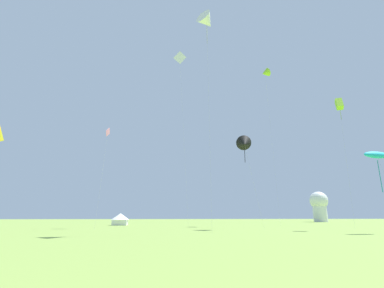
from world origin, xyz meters
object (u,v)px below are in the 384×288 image
kite_lime_box (339,104)px  kite_pink_diamond (108,134)px  festival_tent_right (120,219)px  kite_black_delta (244,144)px  kite_cyan_parafoil (376,155)px  kite_white_delta (207,21)px  kite_white_diamond (180,59)px  kite_lime_delta (265,73)px  observatory_dome (319,205)px

kite_lime_box → kite_pink_diamond: 41.25m
kite_pink_diamond → festival_tent_right: kite_pink_diamond is taller
kite_black_delta → kite_cyan_parafoil: kite_black_delta is taller
kite_pink_diamond → kite_white_delta: (16.15, -13.43, 14.60)m
kite_white_diamond → kite_pink_diamond: bearing=-152.4°
kite_cyan_parafoil → kite_lime_delta: bearing=95.1°
kite_white_diamond → kite_black_delta: (10.45, -11.74, -22.65)m
kite_lime_delta → kite_black_delta: size_ratio=2.49×
kite_lime_box → kite_black_delta: size_ratio=1.41×
kite_lime_delta → kite_lime_box: size_ratio=1.76×
festival_tent_right → observatory_dome: 73.62m
kite_lime_delta → observatory_dome: size_ratio=3.61×
observatory_dome → kite_cyan_parafoil: bearing=-114.1°
kite_black_delta → kite_lime_box: bearing=-8.7°
festival_tent_right → kite_cyan_parafoil: bearing=-42.6°
kite_white_diamond → kite_lime_box: kite_white_diamond is taller
kite_white_delta → kite_cyan_parafoil: 30.59m
kite_black_delta → kite_cyan_parafoil: 18.86m
kite_white_diamond → observatory_dome: kite_white_diamond is taller
kite_black_delta → kite_pink_diamond: size_ratio=0.89×
kite_lime_delta → festival_tent_right: kite_lime_delta is taller
kite_lime_delta → kite_black_delta: bearing=-124.0°
festival_tent_right → observatory_dome: bearing=24.7°
kite_cyan_parafoil → festival_tent_right: (-37.54, 34.54, -8.40)m
kite_lime_box → festival_tent_right: bearing=147.1°
kite_lime_delta → observatory_dome: 57.67m
observatory_dome → kite_pink_diamond: bearing=-144.0°
kite_lime_box → kite_white_delta: size_ratio=0.68×
kite_lime_box → kite_white_delta: bearing=-165.8°
kite_white_diamond → kite_pink_diamond: kite_white_diamond is taller
observatory_dome → kite_white_diamond: bearing=-142.1°
kite_lime_delta → kite_lime_box: bearing=-76.7°
kite_white_diamond → festival_tent_right: bearing=138.1°
kite_white_diamond → festival_tent_right: 39.08m
kite_lime_box → kite_cyan_parafoil: size_ratio=2.08×
kite_cyan_parafoil → kite_white_diamond: bearing=137.0°
kite_white_diamond → kite_white_delta: (2.83, -20.39, -5.75)m
kite_lime_delta → kite_black_delta: (-11.83, -17.54, -23.59)m
kite_black_delta → kite_cyan_parafoil: (14.42, -11.43, -4.13)m
kite_lime_delta → kite_lime_box: (4.74, -20.07, -16.69)m
kite_lime_box → kite_white_delta: 26.87m
kite_lime_box → kite_black_delta: 18.13m
kite_black_delta → kite_cyan_parafoil: bearing=-38.4°
kite_white_delta → kite_cyan_parafoil: (22.04, -2.79, -21.03)m
kite_black_delta → kite_white_delta: kite_white_delta is taller
kite_cyan_parafoil → festival_tent_right: 51.70m
kite_white_delta → observatory_dome: (51.25, 62.45, -24.90)m
kite_white_diamond → kite_lime_box: (27.02, -14.27, -15.74)m
kite_lime_delta → observatory_dome: bearing=48.7°
festival_tent_right → kite_white_delta: bearing=-64.0°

